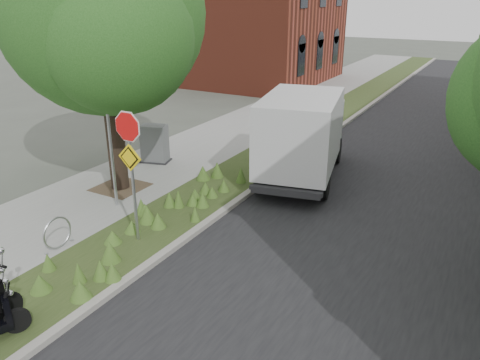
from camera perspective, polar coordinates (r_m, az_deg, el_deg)
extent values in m
plane|color=#4C5147|center=(10.30, -8.49, -10.97)|extent=(120.00, 120.00, 0.00)
cube|color=gray|center=(20.12, -0.76, 5.96)|extent=(3.50, 60.00, 0.12)
cube|color=#2E401B|center=(18.93, 6.48, 4.81)|extent=(2.00, 60.00, 0.12)
cube|color=#9E9991|center=(18.59, 9.31, 4.35)|extent=(0.20, 60.00, 0.13)
cube|color=black|center=(17.78, 19.89, 2.31)|extent=(7.00, 60.00, 0.01)
cylinder|color=black|center=(13.83, -15.21, 7.74)|extent=(0.52, 0.52, 4.48)
sphere|color=#1F4C19|center=(13.47, -16.40, 19.03)|extent=(5.40, 5.40, 5.40)
sphere|color=#1F4C19|center=(14.94, -17.27, 16.51)|extent=(4.05, 4.05, 4.05)
sphere|color=#1F4C19|center=(12.26, -14.71, 16.46)|extent=(3.78, 3.78, 3.78)
cube|color=#473828|center=(14.50, -14.35, -0.84)|extent=(1.40, 1.40, 0.01)
cylinder|color=#A5A8AD|center=(12.65, -15.61, 5.32)|extent=(0.08, 0.08, 4.00)
torus|color=#A5A8AD|center=(11.41, -21.39, -6.02)|extent=(0.05, 0.77, 0.77)
cube|color=#A5A8AD|center=(11.38, -22.52, -8.31)|extent=(0.06, 0.06, 0.04)
cube|color=#A5A8AD|center=(11.76, -19.82, -6.90)|extent=(0.06, 0.06, 0.04)
cylinder|color=#A5A8AD|center=(10.80, -12.92, -0.03)|extent=(0.07, 0.07, 3.00)
cylinder|color=red|center=(10.39, -13.61, 6.33)|extent=(0.86, 0.03, 0.86)
cylinder|color=white|center=(10.40, -13.55, 6.35)|extent=(0.94, 0.02, 0.94)
cube|color=yellow|center=(10.59, -13.28, 2.68)|extent=(0.64, 0.03, 0.64)
cube|color=maroon|center=(32.44, 2.01, 19.01)|extent=(9.00, 10.00, 8.00)
cylinder|color=black|center=(9.40, -26.57, -13.78)|extent=(0.20, 0.61, 0.60)
cylinder|color=black|center=(9.15, -25.51, -15.20)|extent=(0.29, 0.44, 0.44)
cube|color=#262628|center=(15.06, 7.49, 2.01)|extent=(2.99, 5.40, 0.17)
cube|color=#B7BABC|center=(16.69, 8.82, 6.84)|extent=(2.22, 1.74, 1.54)
cube|color=silver|center=(14.19, 7.35, 5.91)|extent=(2.86, 4.03, 2.12)
cube|color=#262628|center=(16.51, -10.22, 2.34)|extent=(1.11, 0.90, 0.04)
cube|color=slate|center=(16.31, -10.37, 4.41)|extent=(0.98, 0.76, 1.29)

